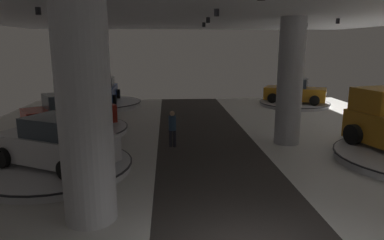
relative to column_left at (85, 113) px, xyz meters
The scene contains 11 objects.
column_left is the anchor object (origin of this frame).
column_right 9.72m from the column_left, 41.13° to the left, with size 1.11×1.11×5.50m.
display_platform_mid_left 4.70m from the column_left, 119.12° to the left, with size 5.18×5.18×0.29m.
display_car_mid_left 4.25m from the column_left, 118.87° to the left, with size 4.55×3.61×1.71m.
display_platform_far_left 9.54m from the column_left, 108.02° to the left, with size 5.57×5.57×0.32m.
display_car_far_left 9.33m from the column_left, 108.21° to the left, with size 4.53×3.70×1.71m.
display_platform_deep_right 19.50m from the column_left, 54.67° to the left, with size 4.97×4.97×0.26m.
display_car_deep_right 19.40m from the column_left, 54.76° to the left, with size 4.56×3.57×1.71m.
display_platform_deep_left 16.70m from the column_left, 99.23° to the left, with size 5.41×5.41×0.38m.
display_car_deep_left 16.61m from the column_left, 99.22° to the left, with size 2.38×4.31×1.71m.
visitor_walking_near 6.75m from the column_left, 70.48° to the left, with size 0.32×0.32×1.59m.
Camera 1 is at (-1.74, -5.54, 4.36)m, focal length 32.00 mm.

